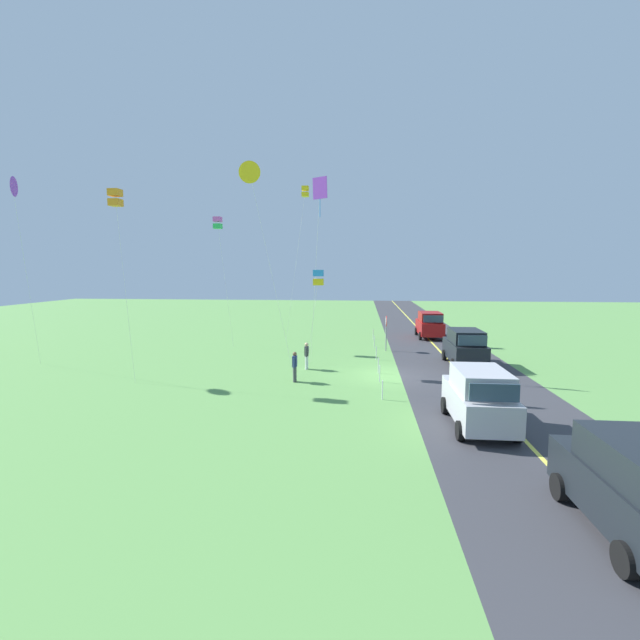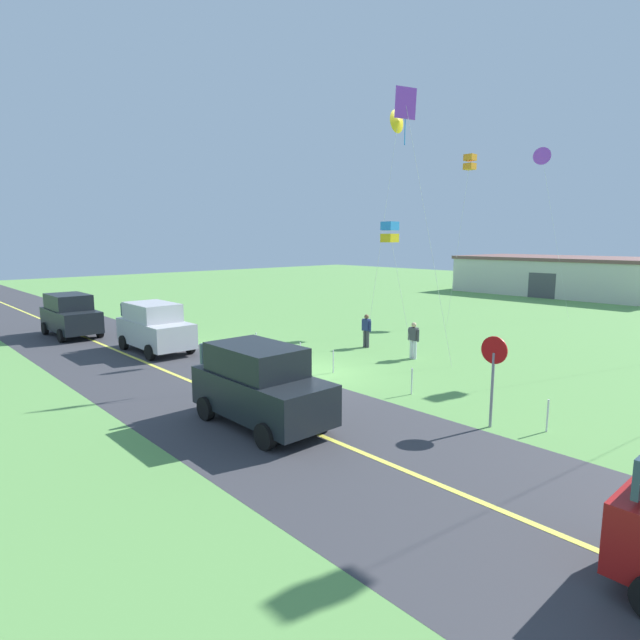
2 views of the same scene
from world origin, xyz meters
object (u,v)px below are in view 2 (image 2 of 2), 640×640
at_px(person_adult_companion, 366,330).
at_px(kite_blue_mid, 398,122).
at_px(kite_orange_near, 470,163).
at_px(car_parked_west_far, 70,315).
at_px(kite_red_low, 390,232).
at_px(person_adult_near, 413,339).
at_px(car_suv_foreground, 260,384).
at_px(kite_cyan_top, 406,109).
at_px(stop_sign, 494,364).
at_px(kite_yellow_high, 542,157).
at_px(car_parked_west_near, 155,327).
at_px(warehouse_distant, 566,275).

xyz_separation_m(person_adult_companion, kite_blue_mid, (-0.15, 2.18, 9.82)).
bearing_deg(kite_orange_near, person_adult_companion, -87.15).
distance_m(car_parked_west_far, kite_red_low, 17.63).
bearing_deg(person_adult_near, car_suv_foreground, 104.78).
bearing_deg(kite_red_low, kite_cyan_top, -0.89).
height_order(kite_red_low, kite_cyan_top, kite_cyan_top).
bearing_deg(kite_cyan_top, person_adult_near, 84.29).
xyz_separation_m(person_adult_near, kite_cyan_top, (-0.08, -0.79, 9.37)).
xyz_separation_m(stop_sign, person_adult_near, (-6.46, 4.99, -0.94)).
height_order(person_adult_companion, kite_yellow_high, kite_yellow_high).
bearing_deg(stop_sign, car_parked_west_near, -170.38).
height_order(car_parked_west_far, kite_cyan_top, kite_cyan_top).
bearing_deg(kite_red_low, person_adult_companion, 154.69).
distance_m(car_parked_west_near, warehouse_distant, 39.55).
xyz_separation_m(person_adult_near, kite_yellow_high, (-2.25, 16.03, 9.53)).
bearing_deg(warehouse_distant, car_parked_west_far, -102.49).
bearing_deg(warehouse_distant, kite_orange_near, -82.13).
bearing_deg(kite_red_low, warehouse_distant, 99.97).
relative_size(stop_sign, kite_blue_mid, 0.23).
height_order(car_parked_west_near, kite_yellow_high, kite_yellow_high).
xyz_separation_m(stop_sign, kite_yellow_high, (-8.71, 21.02, 8.59)).
xyz_separation_m(kite_blue_mid, kite_yellow_high, (0.88, 13.59, -0.29)).
bearing_deg(kite_yellow_high, kite_red_low, -85.07).
bearing_deg(car_suv_foreground, kite_blue_mid, 113.07).
distance_m(kite_orange_near, kite_cyan_top, 10.77).
distance_m(person_adult_near, person_adult_companion, 2.99).
relative_size(car_parked_west_near, stop_sign, 1.72).
xyz_separation_m(car_parked_west_far, person_adult_companion, (12.67, 9.52, -0.29)).
relative_size(person_adult_companion, kite_cyan_top, 0.14).
height_order(car_suv_foreground, warehouse_distant, warehouse_distant).
bearing_deg(warehouse_distant, kite_yellow_high, -74.84).
distance_m(person_adult_near, kite_cyan_top, 9.40).
relative_size(stop_sign, warehouse_distant, 0.14).
bearing_deg(car_parked_west_far, person_adult_near, 30.63).
height_order(person_adult_companion, kite_red_low, kite_red_low).
relative_size(car_parked_west_far, stop_sign, 1.72).
bearing_deg(person_adult_companion, car_suv_foreground, -71.14).
relative_size(car_parked_west_far, warehouse_distant, 0.24).
bearing_deg(car_parked_west_near, kite_cyan_top, 37.47).
relative_size(car_suv_foreground, person_adult_companion, 2.75).
bearing_deg(person_adult_companion, kite_red_low, -33.27).
height_order(car_suv_foreground, person_adult_companion, car_suv_foreground).
xyz_separation_m(kite_red_low, kite_blue_mid, (-2.33, 3.21, 5.25)).
relative_size(kite_yellow_high, kite_orange_near, 1.10).
distance_m(kite_blue_mid, kite_cyan_top, 4.46).
relative_size(kite_red_low, warehouse_distant, 0.32).
xyz_separation_m(kite_orange_near, kite_cyan_top, (3.36, -10.20, 0.72)).
xyz_separation_m(stop_sign, kite_cyan_top, (-6.54, 4.20, 8.43)).
height_order(person_adult_near, kite_cyan_top, kite_cyan_top).
bearing_deg(stop_sign, kite_orange_near, 124.48).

